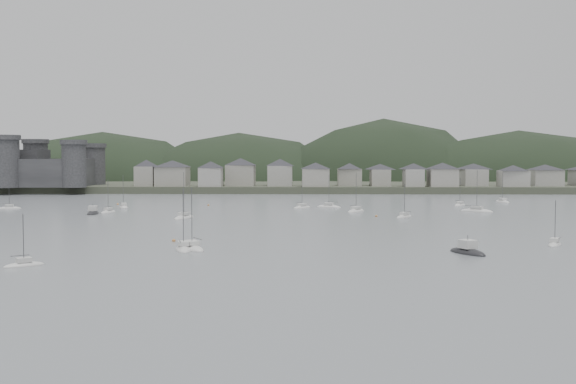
{
  "coord_description": "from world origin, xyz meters",
  "views": [
    {
      "loc": [
        3.97,
        -119.56,
        16.38
      ],
      "look_at": [
        0.0,
        75.0,
        6.0
      ],
      "focal_mm": 42.63,
      "sensor_mm": 36.0,
      "label": 1
    }
  ],
  "objects": [
    {
      "name": "sailboat_lead",
      "position": [
        19.75,
        79.0,
        0.17
      ],
      "size": [
        7.1,
        9.24,
        12.34
      ],
      "rotation": [
        0.0,
        0.0,
        2.6
      ],
      "color": "silver",
      "rests_on": "ground"
    },
    {
      "name": "moored_fleet",
      "position": [
        -14.81,
        59.38,
        0.18
      ],
      "size": [
        210.02,
        147.51,
        13.11
      ],
      "color": "silver",
      "rests_on": "ground"
    },
    {
      "name": "forested_ridge",
      "position": [
        4.83,
        269.4,
        -11.28
      ],
      "size": [
        851.55,
        103.94,
        102.57
      ],
      "color": "black",
      "rests_on": "ground"
    },
    {
      "name": "mooring_buoys",
      "position": [
        -16.28,
        57.49,
        0.15
      ],
      "size": [
        171.44,
        98.03,
        0.7
      ],
      "color": "#C68242",
      "rests_on": "ground"
    },
    {
      "name": "far_shore_land",
      "position": [
        0.0,
        295.0,
        1.5
      ],
      "size": [
        900.0,
        250.0,
        3.0
      ],
      "primitive_type": "cube",
      "color": "#383D2D",
      "rests_on": "ground"
    },
    {
      "name": "motor_launch_far",
      "position": [
        -54.77,
        70.46,
        0.29
      ],
      "size": [
        3.83,
        8.42,
        3.94
      ],
      "rotation": [
        0.0,
        0.0,
        3.25
      ],
      "color": "black",
      "rests_on": "ground"
    },
    {
      "name": "castle",
      "position": [
        -120.0,
        179.8,
        10.96
      ],
      "size": [
        66.0,
        43.0,
        20.0
      ],
      "color": "#2F2F32",
      "rests_on": "far_shore_land"
    },
    {
      "name": "waterfront_town",
      "position": [
        50.59,
        183.34,
        8.66
      ],
      "size": [
        451.48,
        28.46,
        12.92
      ],
      "color": "gray",
      "rests_on": "far_shore_land"
    },
    {
      "name": "ground",
      "position": [
        0.0,
        0.0,
        0.0
      ],
      "size": [
        900.0,
        900.0,
        0.0
      ],
      "primitive_type": "plane",
      "color": "slate",
      "rests_on": "ground"
    },
    {
      "name": "motor_launch_near",
      "position": [
        31.71,
        -5.48,
        0.29
      ],
      "size": [
        6.38,
        8.74,
        3.97
      ],
      "rotation": [
        0.0,
        0.0,
        0.46
      ],
      "color": "black",
      "rests_on": "ground"
    }
  ]
}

